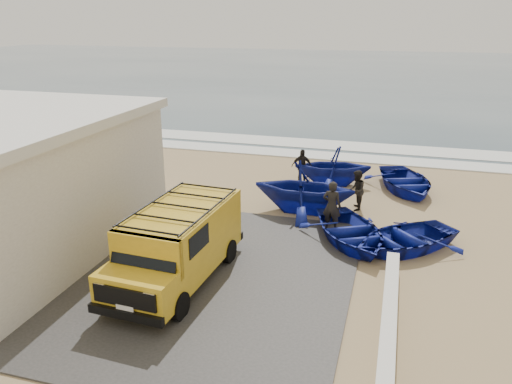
# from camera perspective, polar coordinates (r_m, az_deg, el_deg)

# --- Properties ---
(ground) EXTENTS (160.00, 160.00, 0.00)m
(ground) POSITION_cam_1_polar(r_m,az_deg,el_deg) (16.19, -2.77, -6.48)
(ground) COLOR tan
(slab) EXTENTS (12.00, 10.00, 0.05)m
(slab) POSITION_cam_1_polar(r_m,az_deg,el_deg) (15.30, -12.42, -8.49)
(slab) COLOR #413E3C
(slab) RESTS_ON ground
(ocean) EXTENTS (180.00, 88.00, 0.01)m
(ocean) POSITION_cam_1_polar(r_m,az_deg,el_deg) (70.27, 12.48, 13.26)
(ocean) COLOR #385166
(ocean) RESTS_ON ground
(surf_line) EXTENTS (180.00, 1.60, 0.06)m
(surf_line) POSITION_cam_1_polar(r_m,az_deg,el_deg) (27.13, 5.42, 4.33)
(surf_line) COLOR white
(surf_line) RESTS_ON ground
(surf_wash) EXTENTS (180.00, 2.20, 0.04)m
(surf_wash) POSITION_cam_1_polar(r_m,az_deg,el_deg) (29.51, 6.35, 5.52)
(surf_wash) COLOR white
(surf_wash) RESTS_ON ground
(parapet) EXTENTS (0.35, 6.00, 0.55)m
(parapet) POSITION_cam_1_polar(r_m,az_deg,el_deg) (12.73, 14.95, -13.60)
(parapet) COLOR silver
(parapet) RESTS_ON ground
(van) EXTENTS (2.29, 5.18, 2.18)m
(van) POSITION_cam_1_polar(r_m,az_deg,el_deg) (14.05, -8.90, -5.65)
(van) COLOR gold
(van) RESTS_ON ground
(boat_near_left) EXTENTS (4.27, 4.74, 0.81)m
(boat_near_left) POSITION_cam_1_polar(r_m,az_deg,el_deg) (16.70, 10.74, -4.45)
(boat_near_left) COLOR navy
(boat_near_left) RESTS_ON ground
(boat_near_right) EXTENTS (4.58, 4.52, 0.78)m
(boat_near_right) POSITION_cam_1_polar(r_m,az_deg,el_deg) (16.67, 16.54, -5.06)
(boat_near_right) COLOR navy
(boat_near_right) RESTS_ON ground
(boat_mid_left) EXTENTS (3.81, 3.30, 1.99)m
(boat_mid_left) POSITION_cam_1_polar(r_m,az_deg,el_deg) (18.85, 5.52, 0.55)
(boat_mid_left) COLOR navy
(boat_mid_left) RESTS_ON ground
(boat_mid_right) EXTENTS (4.07, 4.77, 0.84)m
(boat_mid_right) POSITION_cam_1_polar(r_m,az_deg,el_deg) (22.21, 16.68, 1.18)
(boat_mid_right) COLOR navy
(boat_mid_right) RESTS_ON ground
(boat_far_left) EXTENTS (3.80, 3.44, 1.74)m
(boat_far_left) POSITION_cam_1_polar(r_m,az_deg,el_deg) (22.18, 8.78, 2.99)
(boat_far_left) COLOR navy
(boat_far_left) RESTS_ON ground
(fisherman_front) EXTENTS (0.71, 0.53, 1.79)m
(fisherman_front) POSITION_cam_1_polar(r_m,az_deg,el_deg) (17.40, 8.66, -1.58)
(fisherman_front) COLOR black
(fisherman_front) RESTS_ON ground
(fisherman_middle) EXTENTS (0.63, 0.79, 1.56)m
(fisherman_middle) POSITION_cam_1_polar(r_m,az_deg,el_deg) (19.46, 11.41, 0.19)
(fisherman_middle) COLOR black
(fisherman_middle) RESTS_ON ground
(fisherman_back) EXTENTS (0.98, 0.61, 1.55)m
(fisherman_back) POSITION_cam_1_polar(r_m,az_deg,el_deg) (22.25, 5.25, 2.94)
(fisherman_back) COLOR black
(fisherman_back) RESTS_ON ground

